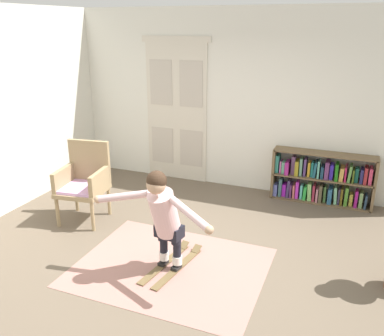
{
  "coord_description": "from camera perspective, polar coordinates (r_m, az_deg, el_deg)",
  "views": [
    {
      "loc": [
        1.61,
        -3.8,
        2.63
      ],
      "look_at": [
        -0.06,
        0.36,
        1.05
      ],
      "focal_mm": 38.31,
      "sensor_mm": 36.0,
      "label": 1
    }
  ],
  "objects": [
    {
      "name": "rug",
      "position": [
        4.83,
        -2.97,
        -13.57
      ],
      "size": [
        2.12,
        1.67,
        0.01
      ],
      "primitive_type": "cube",
      "color": "#A27267",
      "rests_on": "ground"
    },
    {
      "name": "double_door",
      "position": [
        7.09,
        -2.16,
        8.02
      ],
      "size": [
        1.22,
        0.05,
        2.45
      ],
      "color": "beige",
      "rests_on": "ground"
    },
    {
      "name": "bookshelf",
      "position": [
        6.61,
        17.51,
        -1.58
      ],
      "size": [
        1.52,
        0.3,
        0.8
      ],
      "color": "brown",
      "rests_on": "ground"
    },
    {
      "name": "back_wall",
      "position": [
        6.71,
        7.75,
        9.11
      ],
      "size": [
        6.0,
        0.1,
        2.9
      ],
      "primitive_type": "cube",
      "color": "silver",
      "rests_on": "ground"
    },
    {
      "name": "person_skier",
      "position": [
        4.38,
        -4.02,
        -6.22
      ],
      "size": [
        1.46,
        0.66,
        1.17
      ],
      "color": "white",
      "rests_on": "skis_pair"
    },
    {
      "name": "ground_plane",
      "position": [
        4.9,
        -0.91,
        -13.08
      ],
      "size": [
        7.2,
        7.2,
        0.0
      ],
      "primitive_type": "plane",
      "color": "brown"
    },
    {
      "name": "wicker_chair",
      "position": [
        5.89,
        -14.75,
        -1.61
      ],
      "size": [
        0.68,
        0.68,
        1.1
      ],
      "color": "#9D855E",
      "rests_on": "ground"
    },
    {
      "name": "skis_pair",
      "position": [
        4.84,
        -2.76,
        -13.21
      ],
      "size": [
        0.41,
        0.99,
        0.07
      ],
      "color": "brown",
      "rests_on": "rug"
    }
  ]
}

